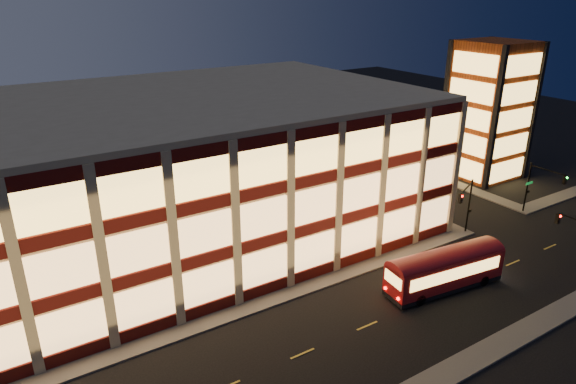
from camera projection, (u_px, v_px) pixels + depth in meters
ground at (282, 304)px, 42.06m from camera, size 200.00×200.00×0.00m
sidewalk_office_south at (244, 309)px, 41.32m from camera, size 54.00×2.00×0.15m
sidewalk_office_east at (362, 187)px, 66.87m from camera, size 2.00×30.00×0.15m
sidewalk_tower_south at (554, 199)px, 62.86m from camera, size 14.00×2.00×0.15m
sidewalk_tower_west at (422, 171)px, 72.38m from camera, size 2.00×30.00×0.15m
office_building at (167, 170)px, 51.16m from camera, size 50.45×30.45×14.50m
stair_tower at (489, 111)px, 68.12m from camera, size 8.60×8.60×18.00m
traffic_signal_far at (466, 201)px, 51.86m from camera, size 3.79×1.87×6.00m
traffic_signal_right at (540, 182)px, 56.85m from camera, size 1.20×4.37×6.00m
trolley_bus at (445, 267)px, 43.60m from camera, size 11.05×4.00×3.66m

